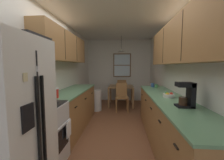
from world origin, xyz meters
TOP-DOWN VIEW (x-y plane):
  - ground_plane at (0.00, 1.00)m, footprint 12.00×12.00m
  - wall_left at (-1.35, 1.00)m, footprint 0.10×9.00m
  - wall_right at (1.35, 1.00)m, footprint 0.10×9.00m
  - wall_back at (0.00, 3.65)m, footprint 4.40×0.10m
  - ceiling_slab at (0.00, 1.00)m, footprint 4.40×9.00m
  - refrigerator at (-0.95, -1.30)m, footprint 0.74×0.73m
  - stove_range at (-0.99, -0.62)m, footprint 0.66×0.58m
  - microwave_over_range at (-1.11, -0.62)m, footprint 0.39×0.58m
  - counter_left at (-1.00, 0.73)m, footprint 0.64×2.13m
  - upper_cabinets_left at (-1.14, 0.68)m, footprint 0.33×2.21m
  - counter_right at (1.00, 0.06)m, footprint 0.64×3.16m
  - upper_cabinets_right at (1.14, 0.01)m, footprint 0.33×2.84m
  - dining_table at (0.11, 2.78)m, footprint 0.90×0.88m
  - dining_chair_near at (0.14, 2.13)m, footprint 0.43×0.43m
  - dining_chair_far at (0.11, 3.43)m, footprint 0.44×0.44m
  - pendant_light at (0.11, 2.78)m, footprint 0.24×0.24m
  - back_window at (0.13, 3.58)m, footprint 0.73×0.05m
  - trash_bin at (-0.70, 2.10)m, footprint 0.35×0.35m
  - storage_canister at (-1.00, -0.12)m, footprint 0.11×0.11m
  - dish_towel at (-0.64, -0.48)m, footprint 0.02×0.16m
  - coffee_maker at (1.06, -0.53)m, footprint 0.22×0.18m
  - mug_by_coffeemaker at (0.98, 1.40)m, footprint 0.13×0.09m
  - mug_spare at (1.03, 1.22)m, footprint 0.11×0.08m
  - fruit_bowl at (1.00, 0.09)m, footprint 0.20×0.20m
  - table_serving_bowl at (0.22, 2.76)m, footprint 0.21×0.21m

SIDE VIEW (x-z plane):
  - ground_plane at x=0.00m, z-range 0.00..0.00m
  - trash_bin at x=-0.70m, z-range 0.00..0.68m
  - counter_right at x=1.00m, z-range 0.00..0.90m
  - counter_left at x=-1.00m, z-range 0.00..0.90m
  - stove_range at x=-0.99m, z-range -0.08..1.02m
  - dish_towel at x=-0.64m, z-range 0.38..0.62m
  - dining_chair_near at x=0.14m, z-range 0.05..0.95m
  - dining_chair_far at x=0.11m, z-range 0.05..0.95m
  - dining_table at x=0.11m, z-range 0.25..0.98m
  - table_serving_bowl at x=0.22m, z-range 0.73..0.79m
  - refrigerator at x=-0.95m, z-range 0.00..1.73m
  - fruit_bowl at x=1.00m, z-range 0.89..0.99m
  - mug_spare at x=1.03m, z-range 0.90..1.00m
  - mug_by_coffeemaker at x=0.98m, z-range 0.90..1.00m
  - storage_canister at x=-1.00m, z-range 0.90..1.07m
  - coffee_maker at x=1.06m, z-range 0.91..1.25m
  - wall_left at x=-1.35m, z-range 0.00..2.55m
  - wall_right at x=1.35m, z-range 0.00..2.55m
  - wall_back at x=0.00m, z-range 0.00..2.55m
  - back_window at x=0.13m, z-range 1.01..1.99m
  - microwave_over_range at x=-1.11m, z-range 1.54..1.88m
  - upper_cabinets_right at x=1.14m, z-range 1.50..2.24m
  - upper_cabinets_left at x=-1.14m, z-range 1.56..2.20m
  - pendant_light at x=0.11m, z-range 1.75..2.32m
  - ceiling_slab at x=0.00m, z-range 2.55..2.63m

